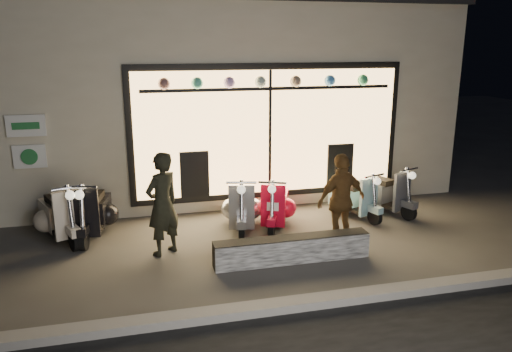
{
  "coord_description": "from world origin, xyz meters",
  "views": [
    {
      "loc": [
        -1.79,
        -7.36,
        3.24
      ],
      "look_at": [
        0.19,
        0.6,
        1.05
      ],
      "focal_mm": 35.0,
      "sensor_mm": 36.0,
      "label": 1
    }
  ],
  "objects": [
    {
      "name": "ground",
      "position": [
        0.0,
        0.0,
        0.0
      ],
      "size": [
        40.0,
        40.0,
        0.0
      ],
      "primitive_type": "plane",
      "color": "#383533",
      "rests_on": "ground"
    },
    {
      "name": "kerb",
      "position": [
        0.0,
        -2.0,
        0.06
      ],
      "size": [
        40.0,
        0.25,
        0.12
      ],
      "primitive_type": "cube",
      "color": "slate",
      "rests_on": "ground"
    },
    {
      "name": "shop_building",
      "position": [
        0.0,
        4.98,
        2.1
      ],
      "size": [
        10.2,
        6.23,
        4.2
      ],
      "color": "beige",
      "rests_on": "ground"
    },
    {
      "name": "graffiti_barrier",
      "position": [
        0.44,
        -0.65,
        0.2
      ],
      "size": [
        2.41,
        0.28,
        0.4
      ],
      "primitive_type": "cube",
      "color": "black",
      "rests_on": "ground"
    },
    {
      "name": "scooter_silver",
      "position": [
        0.03,
        1.02,
        0.4
      ],
      "size": [
        0.65,
        1.39,
        0.99
      ],
      "rotation": [
        0.0,
        0.0,
        -0.23
      ],
      "color": "black",
      "rests_on": "ground"
    },
    {
      "name": "scooter_red",
      "position": [
        0.66,
        0.98,
        0.38
      ],
      "size": [
        0.75,
        1.31,
        0.95
      ],
      "rotation": [
        0.0,
        0.0,
        -0.38
      ],
      "color": "black",
      "rests_on": "ground"
    },
    {
      "name": "scooter_black",
      "position": [
        -2.55,
        1.3,
        0.41
      ],
      "size": [
        0.61,
        1.42,
        1.01
      ],
      "rotation": [
        0.0,
        0.0,
        -0.17
      ],
      "color": "black",
      "rests_on": "ground"
    },
    {
      "name": "scooter_cream",
      "position": [
        -3.11,
        1.26,
        0.41
      ],
      "size": [
        0.82,
        1.39,
        1.01
      ],
      "rotation": [
        0.0,
        0.0,
        0.41
      ],
      "color": "black",
      "rests_on": "ground"
    },
    {
      "name": "scooter_blue",
      "position": [
        2.21,
        1.12,
        0.36
      ],
      "size": [
        0.67,
        1.25,
        0.9
      ],
      "rotation": [
        0.0,
        0.0,
        0.33
      ],
      "color": "black",
      "rests_on": "ground"
    },
    {
      "name": "scooter_grey",
      "position": [
        2.9,
        1.22,
        0.38
      ],
      "size": [
        0.74,
        1.31,
        0.95
      ],
      "rotation": [
        0.0,
        0.0,
        0.38
      ],
      "color": "black",
      "rests_on": "ground"
    },
    {
      "name": "man",
      "position": [
        -1.42,
        0.13,
        0.82
      ],
      "size": [
        0.72,
        0.67,
        1.65
      ],
      "primitive_type": "imported",
      "rotation": [
        0.0,
        0.0,
        3.78
      ],
      "color": "black",
      "rests_on": "ground"
    },
    {
      "name": "woman",
      "position": [
        1.41,
        -0.22,
        0.77
      ],
      "size": [
        0.97,
        0.59,
        1.55
      ],
      "primitive_type": "imported",
      "rotation": [
        0.0,
        0.0,
        3.39
      ],
      "color": "brown",
      "rests_on": "ground"
    }
  ]
}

